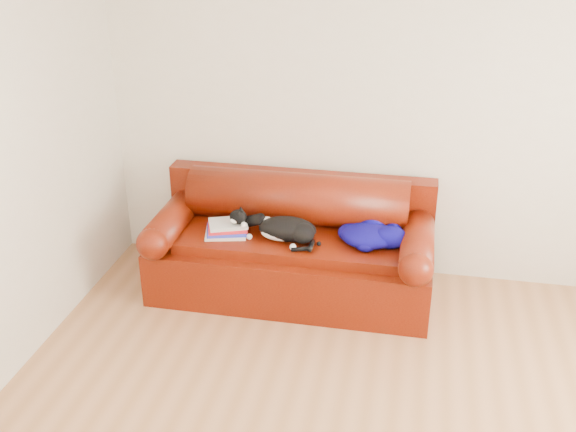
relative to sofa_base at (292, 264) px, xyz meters
name	(u,v)px	position (x,y,z in m)	size (l,w,h in m)	color
room_shell	(406,165)	(0.82, -1.48, 1.43)	(4.52, 4.02, 2.61)	beige
sofa_base	(292,264)	(0.00, 0.00, 0.00)	(2.10, 0.90, 0.50)	#380502
sofa_back	(298,215)	(0.00, 0.24, 0.30)	(2.10, 1.01, 0.88)	#380502
book_stack	(227,228)	(-0.47, -0.11, 0.31)	(0.35, 0.30, 0.10)	beige
cat	(286,229)	(-0.02, -0.11, 0.35)	(0.58, 0.39, 0.22)	black
blanket	(371,234)	(0.59, -0.02, 0.33)	(0.56, 0.45, 0.15)	#060246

